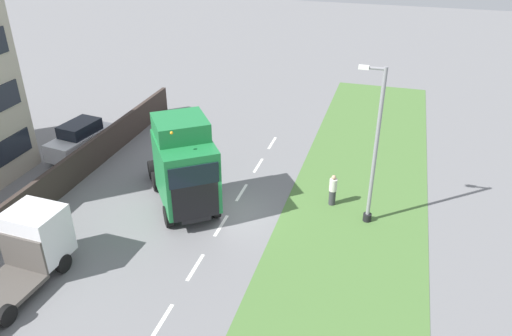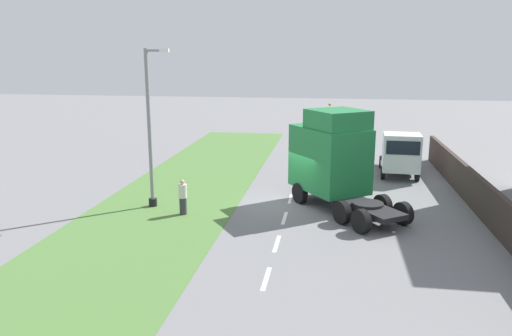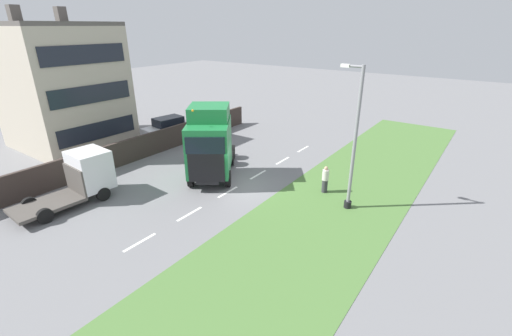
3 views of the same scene
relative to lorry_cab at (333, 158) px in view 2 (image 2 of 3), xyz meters
name	(u,v)px [view 2 (image 2 of 3)]	position (x,y,z in m)	size (l,w,h in m)	color
ground_plane	(289,204)	(-2.11, 0.00, -2.41)	(120.00, 120.00, 0.00)	slate
grass_verge	(175,198)	(-8.11, 0.00, -2.40)	(7.00, 44.00, 0.01)	#4C7538
lane_markings	(288,208)	(-2.11, -0.70, -2.41)	(0.16, 17.80, 0.00)	white
boundary_wall	(478,194)	(6.89, 0.00, -1.54)	(0.25, 24.00, 1.75)	#382D28
lorry_cab	(333,158)	(0.00, 0.00, 0.00)	(5.84, 6.72, 4.95)	black
flatbed_truck	(401,155)	(4.05, 6.23, -0.95)	(2.43, 5.37, 2.79)	silver
lamp_post	(151,138)	(-8.70, -1.47, 1.05)	(1.32, 0.40, 7.65)	black
pedestrian	(183,198)	(-6.89, -2.48, -1.59)	(0.39, 0.39, 1.69)	#333338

